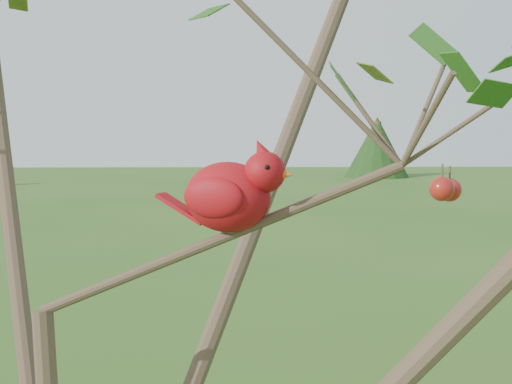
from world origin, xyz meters
TOP-DOWN VIEW (x-y plane):
  - crabapple_tree at (0.03, -0.02)m, footprint 2.35×2.05m
  - cardinal at (0.27, 0.07)m, footprint 0.23×0.16m
  - distant_trees at (-1.92, 25.89)m, footprint 37.37×12.86m

SIDE VIEW (x-z plane):
  - distant_trees at x=-1.92m, z-range -0.14..2.86m
  - crabapple_tree at x=0.03m, z-range 0.65..3.60m
  - cardinal at x=0.27m, z-range 2.07..2.24m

